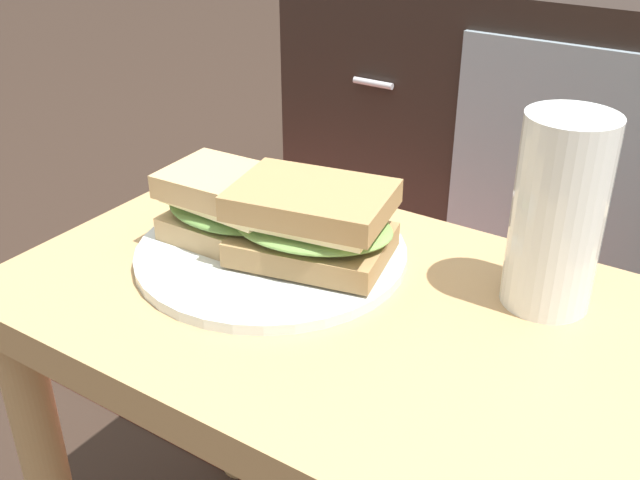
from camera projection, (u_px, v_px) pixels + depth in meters
side_table at (329, 378)px, 0.68m from camera, size 0.56×0.36×0.46m
tv_cabinet at (546, 134)px, 1.46m from camera, size 0.96×0.46×0.58m
area_rug at (259, 313)px, 1.42m from camera, size 1.02×0.69×0.01m
plate at (271, 253)px, 0.69m from camera, size 0.25×0.25×0.01m
sandwich_front at (230, 207)px, 0.69m from camera, size 0.13×0.09×0.07m
sandwich_back at (312, 223)px, 0.66m from camera, size 0.16×0.13×0.07m
beer_glass at (557, 218)px, 0.59m from camera, size 0.07×0.07×0.16m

